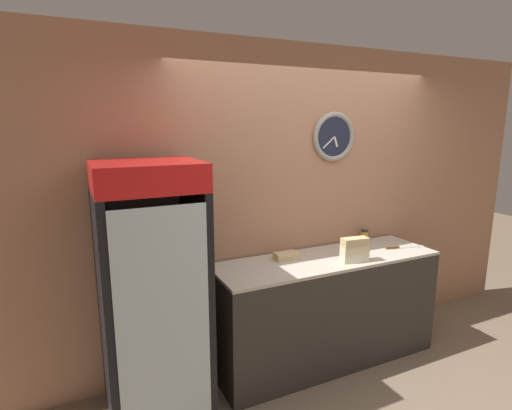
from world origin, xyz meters
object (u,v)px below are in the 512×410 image
at_px(condiment_jar, 364,236).
at_px(sandwich_flat_left, 286,256).
at_px(beverage_cooler, 151,281).
at_px(chefs_knife, 399,247).
at_px(sandwich_stack_middle, 355,250).
at_px(sandwich_stack_bottom, 354,258).
at_px(sandwich_stack_top, 355,242).

bearing_deg(condiment_jar, sandwich_flat_left, -172.76).
distance_m(sandwich_flat_left, condiment_jar, 0.93).
height_order(beverage_cooler, chefs_knife, beverage_cooler).
height_order(sandwich_flat_left, condiment_jar, condiment_jar).
bearing_deg(sandwich_stack_middle, chefs_knife, 10.40).
bearing_deg(sandwich_flat_left, sandwich_stack_bottom, -31.27).
height_order(sandwich_stack_top, chefs_knife, sandwich_stack_top).
height_order(sandwich_stack_bottom, condiment_jar, condiment_jar).
distance_m(sandwich_stack_top, sandwich_flat_left, 0.58).
relative_size(beverage_cooler, chefs_knife, 4.71).
relative_size(sandwich_stack_middle, condiment_jar, 2.04).
bearing_deg(sandwich_flat_left, condiment_jar, 7.24).
bearing_deg(sandwich_stack_bottom, sandwich_stack_top, 0.00).
xyz_separation_m(sandwich_stack_top, condiment_jar, (0.45, 0.41, -0.11)).
bearing_deg(sandwich_flat_left, sandwich_stack_top, -31.27).
height_order(sandwich_stack_bottom, sandwich_stack_middle, sandwich_stack_middle).
distance_m(sandwich_stack_middle, condiment_jar, 0.61).
bearing_deg(chefs_knife, sandwich_stack_bottom, -169.60).
bearing_deg(sandwich_stack_bottom, sandwich_flat_left, 148.73).
xyz_separation_m(sandwich_flat_left, condiment_jar, (0.92, 0.12, 0.03)).
height_order(sandwich_stack_middle, sandwich_stack_top, sandwich_stack_top).
distance_m(sandwich_stack_middle, sandwich_flat_left, 0.56).
bearing_deg(beverage_cooler, sandwich_stack_middle, -5.92).
relative_size(sandwich_stack_top, chefs_knife, 0.60).
bearing_deg(sandwich_flat_left, sandwich_stack_middle, -31.27).
xyz_separation_m(sandwich_stack_middle, condiment_jar, (0.45, 0.41, -0.04)).
xyz_separation_m(beverage_cooler, chefs_knife, (2.21, -0.06, -0.04)).
relative_size(sandwich_stack_top, sandwich_flat_left, 1.17).
distance_m(beverage_cooler, sandwich_stack_middle, 1.62).
relative_size(sandwich_stack_bottom, sandwich_stack_top, 1.01).
xyz_separation_m(sandwich_stack_bottom, chefs_knife, (0.60, 0.11, -0.03)).
bearing_deg(sandwich_stack_middle, sandwich_flat_left, 148.73).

